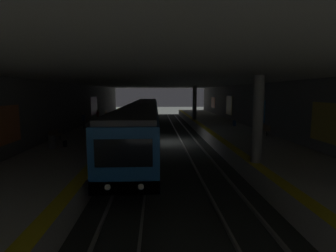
# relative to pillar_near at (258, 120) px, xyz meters

# --- Properties ---
(ground_plane) EXTENTS (120.00, 120.00, 0.00)m
(ground_plane) POSITION_rel_pillar_near_xyz_m (11.14, 4.35, -3.33)
(ground_plane) COLOR #2D302D
(track_left) EXTENTS (60.00, 1.53, 0.16)m
(track_left) POSITION_rel_pillar_near_xyz_m (11.14, 2.15, -3.25)
(track_left) COLOR gray
(track_left) RESTS_ON ground
(track_right) EXTENTS (60.00, 1.53, 0.16)m
(track_right) POSITION_rel_pillar_near_xyz_m (11.14, 6.55, -3.25)
(track_right) COLOR gray
(track_right) RESTS_ON ground
(platform_left) EXTENTS (60.00, 5.30, 1.06)m
(platform_left) POSITION_rel_pillar_near_xyz_m (11.14, -2.20, -2.80)
(platform_left) COLOR beige
(platform_left) RESTS_ON ground
(platform_right) EXTENTS (60.00, 5.30, 1.06)m
(platform_right) POSITION_rel_pillar_near_xyz_m (11.14, 10.90, -2.80)
(platform_right) COLOR beige
(platform_right) RESTS_ON ground
(wall_left) EXTENTS (60.00, 0.56, 5.60)m
(wall_left) POSITION_rel_pillar_near_xyz_m (11.18, -5.10, -0.52)
(wall_left) COLOR slate
(wall_left) RESTS_ON ground
(wall_right) EXTENTS (60.00, 0.56, 5.60)m
(wall_right) POSITION_rel_pillar_near_xyz_m (11.16, 13.80, -0.52)
(wall_right) COLOR slate
(wall_right) RESTS_ON ground
(ceiling_slab) EXTENTS (60.00, 19.40, 0.40)m
(ceiling_slab) POSITION_rel_pillar_near_xyz_m (11.14, 4.35, 2.47)
(ceiling_slab) COLOR beige
(ceiling_slab) RESTS_ON wall_left
(pillar_near) EXTENTS (0.56, 0.56, 4.55)m
(pillar_near) POSITION_rel_pillar_near_xyz_m (0.00, 0.00, 0.00)
(pillar_near) COLOR gray
(pillar_near) RESTS_ON platform_left
(pillar_far) EXTENTS (0.56, 0.56, 4.55)m
(pillar_far) POSITION_rel_pillar_near_xyz_m (21.93, 0.00, 0.00)
(pillar_far) COLOR gray
(pillar_far) RESTS_ON platform_left
(metro_train) EXTENTS (34.68, 2.83, 3.49)m
(metro_train) POSITION_rel_pillar_near_xyz_m (13.98, 6.55, -1.30)
(metro_train) COLOR #19569E
(metro_train) RESTS_ON track_right
(bench_left_mid) EXTENTS (1.70, 0.47, 0.86)m
(bench_left_mid) POSITION_rel_pillar_near_xyz_m (8.78, -4.18, -1.75)
(bench_left_mid) COLOR #262628
(bench_left_mid) RESTS_ON platform_left
(bench_right_near) EXTENTS (1.70, 0.47, 0.86)m
(bench_right_near) POSITION_rel_pillar_near_xyz_m (6.48, 12.88, -1.75)
(bench_right_near) COLOR #262628
(bench_right_near) RESTS_ON platform_right
(bench_right_mid) EXTENTS (1.70, 0.47, 0.86)m
(bench_right_mid) POSITION_rel_pillar_near_xyz_m (27.35, 12.88, -1.75)
(bench_right_mid) COLOR #262628
(bench_right_mid) RESTS_ON platform_right
(person_waiting_near) EXTENTS (0.60, 0.23, 1.68)m
(person_waiting_near) POSITION_rel_pillar_near_xyz_m (8.27, 9.93, -1.36)
(person_waiting_near) COLOR #3C3C3C
(person_waiting_near) RESTS_ON platform_right
(person_walking_mid) EXTENTS (0.60, 0.22, 1.60)m
(person_walking_mid) POSITION_rel_pillar_near_xyz_m (13.66, 12.71, -1.41)
(person_walking_mid) COLOR #3D3D3D
(person_walking_mid) RESTS_ON platform_right
(person_standing_far) EXTENTS (0.60, 0.23, 1.68)m
(person_standing_far) POSITION_rel_pillar_near_xyz_m (17.24, 12.02, -1.36)
(person_standing_far) COLOR #353535
(person_standing_far) RESTS_ON platform_right
(suitcase_rolling) EXTENTS (0.43, 0.21, 0.89)m
(suitcase_rolling) POSITION_rel_pillar_near_xyz_m (14.82, -3.37, -1.98)
(suitcase_rolling) COLOR navy
(suitcase_rolling) RESTS_ON platform_left
(backpack_on_floor) EXTENTS (0.30, 0.20, 0.40)m
(backpack_on_floor) POSITION_rel_pillar_near_xyz_m (4.50, 11.50, -2.08)
(backpack_on_floor) COLOR black
(backpack_on_floor) RESTS_ON platform_right
(trash_bin) EXTENTS (0.44, 0.44, 0.85)m
(trash_bin) POSITION_rel_pillar_near_xyz_m (3.97, 12.15, -1.85)
(trash_bin) COLOR #595B5E
(trash_bin) RESTS_ON platform_right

